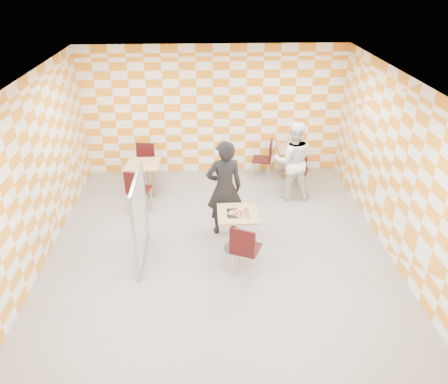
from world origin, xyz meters
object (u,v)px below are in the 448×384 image
at_px(second_table, 292,158).
at_px(man_dark, 224,188).
at_px(chair_second_side, 266,156).
at_px(man_white, 293,161).
at_px(main_table, 238,225).
at_px(soda_bottle, 300,144).
at_px(empty_table, 144,174).
at_px(chair_empty_far, 145,160).
at_px(partition, 140,218).
at_px(sport_bottle, 288,143).
at_px(chair_empty_near, 137,188).
at_px(chair_second_front, 297,169).
at_px(chair_main_front, 244,247).

bearing_deg(second_table, man_dark, -126.86).
xyz_separation_m(chair_second_side, man_white, (0.42, -0.99, 0.31)).
bearing_deg(man_dark, main_table, 99.19).
distance_m(man_dark, soda_bottle, 2.90).
relative_size(empty_table, chair_empty_far, 0.81).
height_order(second_table, chair_second_side, chair_second_side).
bearing_deg(main_table, man_dark, 109.14).
bearing_deg(man_white, chair_empty_far, -12.43).
bearing_deg(man_white, partition, 37.72).
bearing_deg(man_white, empty_table, -1.53).
distance_m(partition, sport_bottle, 4.34).
distance_m(chair_empty_near, man_dark, 1.94).
height_order(chair_second_side, chair_empty_far, same).
bearing_deg(second_table, empty_table, -168.03).
relative_size(main_table, chair_second_front, 0.81).
bearing_deg(second_table, chair_second_side, 175.16).
bearing_deg(man_white, sport_bottle, -92.23).
bearing_deg(partition, chair_empty_near, 99.70).
xyz_separation_m(chair_main_front, chair_empty_far, (-1.98, 3.48, 0.00)).
bearing_deg(soda_bottle, man_dark, -129.25).
xyz_separation_m(chair_second_front, soda_bottle, (0.16, 0.67, 0.31)).
bearing_deg(chair_second_side, chair_second_front, -50.30).
bearing_deg(chair_empty_near, chair_main_front, -47.26).
relative_size(second_table, sport_bottle, 3.75).
bearing_deg(chair_empty_far, chair_main_front, -60.39).
bearing_deg(man_dark, chair_empty_near, -35.69).
xyz_separation_m(second_table, chair_second_side, (-0.61, 0.05, 0.04)).
bearing_deg(sport_bottle, man_dark, -124.05).
bearing_deg(chair_second_front, chair_empty_near, -167.52).
distance_m(chair_empty_near, chair_empty_far, 1.35).
bearing_deg(chair_empty_far, main_table, -55.16).
relative_size(chair_main_front, chair_second_side, 1.00).
distance_m(second_table, chair_empty_far, 3.41).
distance_m(second_table, chair_second_side, 0.61).
distance_m(empty_table, chair_second_front, 3.34).
xyz_separation_m(empty_table, chair_second_front, (3.34, 0.04, 0.04)).
bearing_deg(main_table, chair_empty_far, 124.84).
distance_m(chair_empty_near, man_white, 3.26).
bearing_deg(chair_second_side, partition, -129.47).
bearing_deg(main_table, man_white, 55.72).
relative_size(second_table, chair_empty_near, 0.81).
xyz_separation_m(partition, soda_bottle, (3.28, 3.00, 0.06)).
relative_size(main_table, man_dark, 0.41).
bearing_deg(chair_empty_near, soda_bottle, 21.77).
xyz_separation_m(empty_table, chair_second_side, (2.74, 0.76, 0.04)).
bearing_deg(chair_second_side, second_table, -4.84).
xyz_separation_m(sport_bottle, soda_bottle, (0.24, -0.11, 0.01)).
bearing_deg(man_dark, chair_second_front, -146.67).
distance_m(second_table, empty_table, 3.42).
bearing_deg(man_white, soda_bottle, -106.89).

